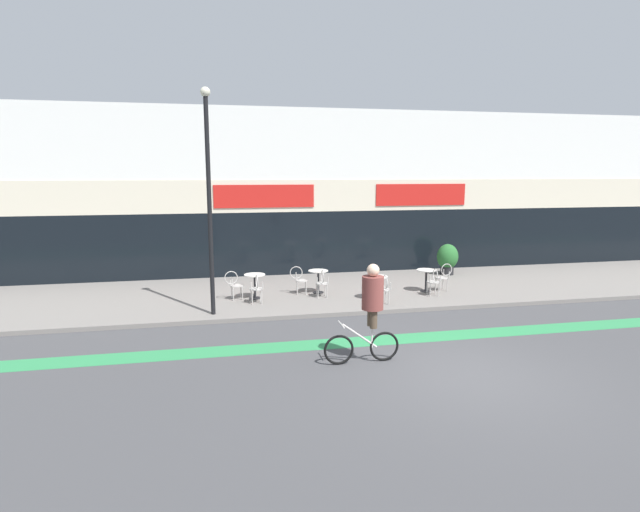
% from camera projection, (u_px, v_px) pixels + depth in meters
% --- Properties ---
extents(ground_plane, '(120.00, 120.00, 0.00)m').
position_uv_depth(ground_plane, '(468.00, 376.00, 9.93)').
color(ground_plane, '#424244').
extents(sidewalk_slab, '(40.00, 5.50, 0.12)m').
position_uv_depth(sidewalk_slab, '(364.00, 290.00, 16.93)').
color(sidewalk_slab, slate).
rests_on(sidewalk_slab, ground).
extents(storefront_facade, '(40.00, 4.06, 6.35)m').
position_uv_depth(storefront_facade, '(333.00, 192.00, 20.97)').
color(storefront_facade, silver).
rests_on(storefront_facade, ground).
extents(bike_lane_stripe, '(36.00, 0.70, 0.01)m').
position_uv_depth(bike_lane_stripe, '(421.00, 337.00, 12.21)').
color(bike_lane_stripe, '#2D844C').
rests_on(bike_lane_stripe, ground).
extents(bistro_table_0, '(0.66, 0.66, 0.77)m').
position_uv_depth(bistro_table_0, '(255.00, 281.00, 15.42)').
color(bistro_table_0, black).
rests_on(bistro_table_0, sidewalk_slab).
extents(bistro_table_1, '(0.64, 0.64, 0.74)m').
position_uv_depth(bistro_table_1, '(318.00, 277.00, 16.15)').
color(bistro_table_1, black).
rests_on(bistro_table_1, sidewalk_slab).
extents(bistro_table_2, '(0.63, 0.63, 0.73)m').
position_uv_depth(bistro_table_2, '(377.00, 283.00, 15.34)').
color(bistro_table_2, black).
rests_on(bistro_table_2, sidewalk_slab).
extents(bistro_table_3, '(0.63, 0.63, 0.73)m').
position_uv_depth(bistro_table_3, '(426.00, 276.00, 16.35)').
color(bistro_table_3, black).
rests_on(bistro_table_3, sidewalk_slab).
extents(cafe_chair_0_near, '(0.42, 0.59, 0.90)m').
position_uv_depth(cafe_chair_0_near, '(256.00, 287.00, 14.82)').
color(cafe_chair_0_near, '#B7B2AD').
rests_on(cafe_chair_0_near, sidewalk_slab).
extents(cafe_chair_0_side, '(0.60, 0.45, 0.90)m').
position_uv_depth(cafe_chair_0_side, '(234.00, 283.00, 15.29)').
color(cafe_chair_0_side, '#B7B2AD').
rests_on(cafe_chair_0_side, sidewalk_slab).
extents(cafe_chair_1_near, '(0.41, 0.58, 0.90)m').
position_uv_depth(cafe_chair_1_near, '(322.00, 281.00, 15.54)').
color(cafe_chair_1_near, '#B7B2AD').
rests_on(cafe_chair_1_near, sidewalk_slab).
extents(cafe_chair_1_side, '(0.59, 0.44, 0.90)m').
position_uv_depth(cafe_chair_1_side, '(299.00, 278.00, 16.03)').
color(cafe_chair_1_side, '#B7B2AD').
rests_on(cafe_chair_1_side, sidewalk_slab).
extents(cafe_chair_2_near, '(0.41, 0.58, 0.90)m').
position_uv_depth(cafe_chair_2_near, '(384.00, 287.00, 14.74)').
color(cafe_chair_2_near, '#B7B2AD').
rests_on(cafe_chair_2_near, sidewalk_slab).
extents(cafe_chair_3_near, '(0.43, 0.59, 0.90)m').
position_uv_depth(cafe_chair_3_near, '(434.00, 280.00, 15.74)').
color(cafe_chair_3_near, '#B7B2AD').
rests_on(cafe_chair_3_near, sidewalk_slab).
extents(cafe_chair_3_side, '(0.59, 0.44, 0.90)m').
position_uv_depth(cafe_chair_3_side, '(444.00, 275.00, 16.47)').
color(cafe_chair_3_side, '#B7B2AD').
rests_on(cafe_chair_3_side, sidewalk_slab).
extents(planter_pot, '(0.80, 0.80, 1.18)m').
position_uv_depth(planter_pot, '(447.00, 258.00, 19.05)').
color(planter_pot, '#232326').
rests_on(planter_pot, sidewalk_slab).
extents(lamp_post, '(0.26, 0.26, 6.05)m').
position_uv_depth(lamp_post, '(209.00, 189.00, 13.24)').
color(lamp_post, black).
rests_on(lamp_post, sidewalk_slab).
extents(cyclist_0, '(1.65, 0.48, 2.13)m').
position_uv_depth(cyclist_0, '(370.00, 304.00, 10.44)').
color(cyclist_0, black).
rests_on(cyclist_0, ground).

